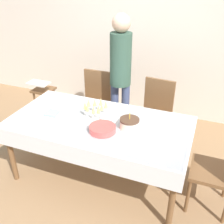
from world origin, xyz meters
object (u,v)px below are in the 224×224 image
Objects in this scene: champagne_tray at (95,109)px; plate_stack_main at (102,129)px; dining_chair_far_left at (95,102)px; dining_chair_right_end at (223,167)px; birthday_cake at (129,123)px; gift_bag at (12,132)px; high_chair at (43,94)px; person_standing at (121,68)px; dining_chair_far_right at (155,113)px; plate_stack_dessert at (109,118)px.

plate_stack_main is at bearing -52.91° from champagne_tray.
dining_chair_far_left is 1.00× the size of dining_chair_right_end.
champagne_tray is (-0.43, 0.09, 0.04)m from birthday_cake.
dining_chair_far_left reaches higher than gift_bag.
birthday_cake is 0.29× the size of high_chair.
champagne_tray is at bearing -30.92° from high_chair.
dining_chair_right_end is at bearing -3.97° from gift_bag.
plate_stack_main is at bearing -80.06° from person_standing.
birthday_cake is 1.94m from gift_bag.
dining_chair_far_right is at bearing -0.02° from dining_chair_far_left.
person_standing is 2.48× the size of high_chair.
dining_chair_right_end is at bearing -4.08° from plate_stack_dessert.
person_standing is 1.41m from high_chair.
high_chair is at bearing -179.89° from person_standing.
dining_chair_far_left is 0.87m from champagne_tray.
birthday_cake reaches higher than plate_stack_dessert.
plate_stack_dessert is 0.29× the size of high_chair.
person_standing reaches higher than high_chair.
dining_chair_far_left is 4.71× the size of plate_stack_dessert.
dining_chair_far_right is 4.70× the size of birthday_cake.
dining_chair_right_end is at bearing -4.00° from champagne_tray.
person_standing is at bearing 88.69° from champagne_tray.
plate_stack_dessert is (-0.03, 0.25, -0.01)m from plate_stack_main.
high_chair is at bearing 149.08° from champagne_tray.
dining_chair_far_right reaches higher than gift_bag.
birthday_cake is 0.76× the size of plate_stack_main.
plate_stack_main is (0.20, -0.26, -0.06)m from champagne_tray.
person_standing is at bearing 99.94° from plate_stack_main.
champagne_tray reaches higher than high_chair.
champagne_tray is (-1.39, 0.10, 0.32)m from dining_chair_right_end.
plate_stack_dessert is at bearing 95.87° from plate_stack_main.
person_standing reaches higher than champagne_tray.
gift_bag is (-1.82, 0.19, -0.66)m from birthday_cake.
dining_chair_far_left is at bearing -1.95° from high_chair.
dining_chair_far_left is 4.70× the size of birthday_cake.
dining_chair_far_left is 0.65m from person_standing.
champagne_tray is 0.17× the size of person_standing.
gift_bag is (-1.39, 0.10, -0.70)m from champagne_tray.
champagne_tray reaches higher than gift_bag.
dining_chair_right_end is 1.71m from person_standing.
plate_stack_dessert is at bearing -116.04° from dining_chair_far_right.
dining_chair_right_end is at bearing -25.29° from dining_chair_far_left.
dining_chair_far_right is at bearing -1.00° from high_chair.
birthday_cake is 0.98m from person_standing.
plate_stack_dessert is 0.71× the size of gift_bag.
dining_chair_far_right is 4.71× the size of plate_stack_dessert.
champagne_tray is at bearing 176.56° from plate_stack_dessert.
birthday_cake is (-0.10, -0.82, 0.27)m from dining_chair_far_right.
high_chair is (-0.91, 0.03, -0.05)m from dining_chair_far_left.
dining_chair_far_left reaches higher than plate_stack_main.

